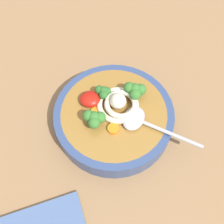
# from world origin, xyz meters

# --- Properties ---
(table_slab) EXTENTS (1.23, 1.23, 0.03)m
(table_slab) POSITION_xyz_m (0.00, 0.00, 0.01)
(table_slab) COLOR #936D47
(table_slab) RESTS_ON ground
(soup_bowl) EXTENTS (0.26, 0.26, 0.05)m
(soup_bowl) POSITION_xyz_m (0.01, 0.01, 0.06)
(soup_bowl) COLOR #334775
(soup_bowl) RESTS_ON table_slab
(noodle_pile) EXTENTS (0.10, 0.10, 0.04)m
(noodle_pile) POSITION_xyz_m (0.03, 0.02, 0.09)
(noodle_pile) COLOR beige
(noodle_pile) RESTS_ON soup_bowl
(soup_spoon) EXTENTS (0.17, 0.11, 0.02)m
(soup_spoon) POSITION_xyz_m (0.07, -0.02, 0.09)
(soup_spoon) COLOR #B7B7BC
(soup_spoon) RESTS_ON soup_bowl
(chili_sauce_dollop) EXTENTS (0.05, 0.04, 0.02)m
(chili_sauce_dollop) POSITION_xyz_m (-0.04, 0.04, 0.09)
(chili_sauce_dollop) COLOR #B2190F
(chili_sauce_dollop) RESTS_ON soup_bowl
(broccoli_floret_beside_noodles) EXTENTS (0.05, 0.04, 0.04)m
(broccoli_floret_beside_noodles) POSITION_xyz_m (-0.03, -0.02, 0.10)
(broccoli_floret_beside_noodles) COLOR #7A9E60
(broccoli_floret_beside_noodles) RESTS_ON soup_bowl
(broccoli_floret_far) EXTENTS (0.04, 0.03, 0.03)m
(broccoli_floret_far) POSITION_xyz_m (-0.01, 0.05, 0.10)
(broccoli_floret_far) COLOR #7A9E60
(broccoli_floret_far) RESTS_ON soup_bowl
(broccoli_floret_rear) EXTENTS (0.05, 0.04, 0.04)m
(broccoli_floret_rear) POSITION_xyz_m (0.06, 0.05, 0.11)
(broccoli_floret_rear) COLOR #7A9E60
(broccoli_floret_rear) RESTS_ON soup_bowl
(carrot_slice_extra_a) EXTENTS (0.02, 0.02, 0.01)m
(carrot_slice_extra_a) POSITION_xyz_m (0.01, -0.03, 0.08)
(carrot_slice_extra_a) COLOR orange
(carrot_slice_extra_a) RESTS_ON soup_bowl
(carrot_slice_left) EXTENTS (0.02, 0.02, 0.00)m
(carrot_slice_left) POSITION_xyz_m (-0.02, 0.01, 0.08)
(carrot_slice_left) COLOR orange
(carrot_slice_left) RESTS_ON soup_bowl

